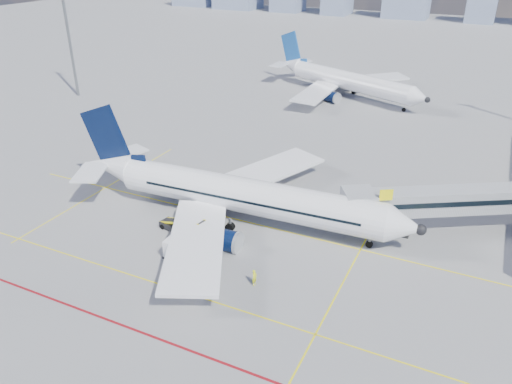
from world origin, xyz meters
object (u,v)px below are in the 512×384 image
baggage_tug (207,262)px  belt_loader (178,226)px  cargo_dolly (184,251)px  main_aircraft (234,194)px  second_aircraft (345,80)px  ramp_worker (254,278)px

baggage_tug → belt_loader: belt_loader is taller
cargo_dolly → belt_loader: 5.97m
main_aircraft → belt_loader: bearing=-131.7°
second_aircraft → baggage_tug: 66.16m
main_aircraft → baggage_tug: size_ratio=17.46×
second_aircraft → belt_loader: (-0.46, -61.22, -2.58)m
cargo_dolly → belt_loader: size_ratio=0.66×
baggage_tug → belt_loader: size_ratio=0.38×
main_aircraft → baggage_tug: bearing=-80.2°
belt_loader → ramp_worker: 12.85m
baggage_tug → cargo_dolly: 2.71m
second_aircraft → cargo_dolly: bearing=-63.6°
baggage_tug → ramp_worker: 5.43m
main_aircraft → cargo_dolly: size_ratio=10.16×
baggage_tug → belt_loader: 7.91m
main_aircraft → ramp_worker: main_aircraft is taller
ramp_worker → baggage_tug: bearing=93.3°
main_aircraft → baggage_tug: main_aircraft is taller
baggage_tug → cargo_dolly: (-2.67, 0.02, 0.50)m
cargo_dolly → belt_loader: belt_loader is taller
second_aircraft → main_aircraft: bearing=-62.6°
second_aircraft → cargo_dolly: second_aircraft is taller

